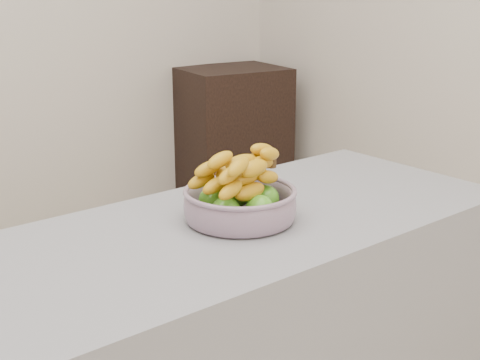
{
  "coord_description": "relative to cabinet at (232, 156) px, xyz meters",
  "views": [
    {
      "loc": [
        -0.64,
        -1.04,
        1.46
      ],
      "look_at": [
        0.3,
        0.11,
        1.0
      ],
      "focal_mm": 50.0,
      "sensor_mm": 36.0,
      "label": 1
    }
  ],
  "objects": [
    {
      "name": "cabinet",
      "position": [
        0.0,
        0.0,
        0.0
      ],
      "size": [
        0.61,
        0.52,
        0.98
      ],
      "primitive_type": "cube",
      "rotation": [
        0.0,
        0.0,
        -0.16
      ],
      "color": "black",
      "rests_on": "ground"
    },
    {
      "name": "fruit_bowl",
      "position": [
        -1.31,
        -1.67,
        0.46
      ],
      "size": [
        0.27,
        0.27,
        0.16
      ],
      "rotation": [
        0.0,
        0.0,
        0.06
      ],
      "color": "#A2AFC3",
      "rests_on": "counter"
    }
  ]
}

